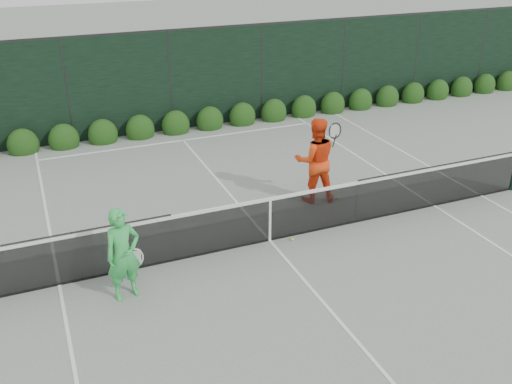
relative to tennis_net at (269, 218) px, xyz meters
name	(u,v)px	position (x,y,z in m)	size (l,w,h in m)	color
ground	(270,241)	(0.02, 0.00, -0.53)	(80.00, 80.00, 0.00)	gray
tennis_net	(269,218)	(0.00, 0.00, 0.00)	(12.90, 0.10, 1.07)	black
player_woman	(123,254)	(-3.01, -0.78, 0.30)	(0.69, 0.53, 1.67)	green
player_man	(315,160)	(1.74, 1.36, 0.46)	(1.12, 0.97, 1.99)	#FF4515
court_lines	(270,240)	(0.02, 0.00, -0.53)	(11.03, 23.83, 0.01)	white
windscreen_fence	(342,238)	(0.02, -2.71, 0.98)	(32.00, 21.07, 3.06)	black
hedge_row	(176,125)	(0.02, 7.15, -0.30)	(31.66, 0.65, 0.94)	#18360E
tennis_balls	(261,227)	(0.05, 0.53, -0.50)	(4.88, 1.38, 0.07)	#CCE833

